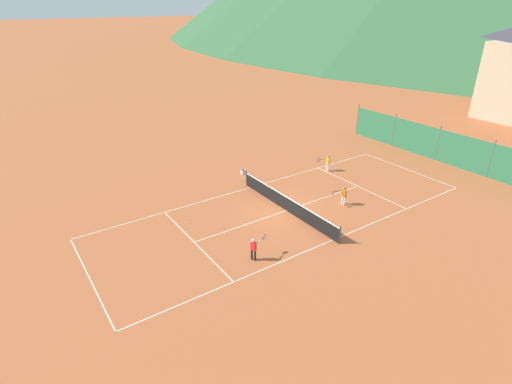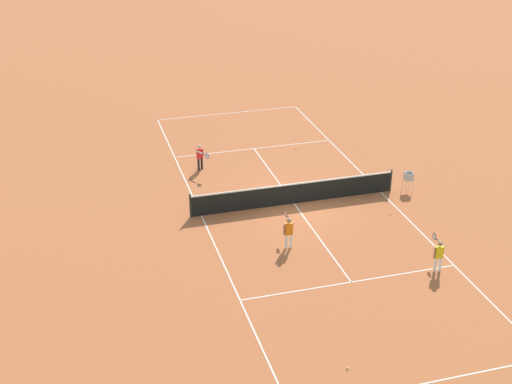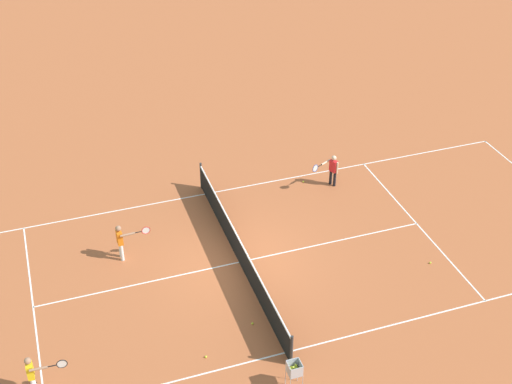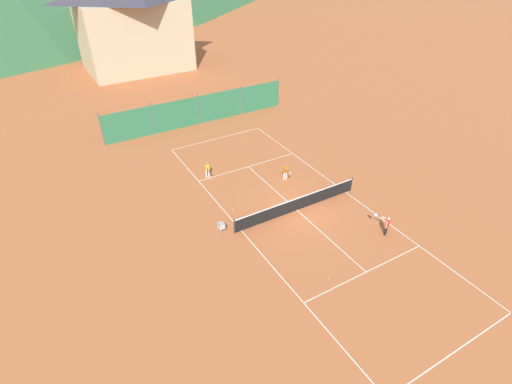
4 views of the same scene
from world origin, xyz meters
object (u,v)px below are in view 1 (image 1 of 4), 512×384
at_px(tennis_ball_service_box, 274,258).
at_px(ball_hopper, 244,173).
at_px(tennis_ball_mid_court, 279,183).
at_px(player_near_service, 343,194).
at_px(tennis_ball_alley_left, 419,181).
at_px(player_near_baseline, 254,247).
at_px(player_far_service, 327,162).
at_px(tennis_ball_near_corner, 189,223).
at_px(tennis_net, 287,203).
at_px(tennis_ball_by_net_left, 267,192).

height_order(tennis_ball_service_box, ball_hopper, ball_hopper).
distance_m(tennis_ball_mid_court, ball_hopper, 2.63).
xyz_separation_m(player_near_service, tennis_ball_alley_left, (0.52, 7.24, -0.72)).
height_order(player_near_baseline, tennis_ball_alley_left, player_near_baseline).
relative_size(player_far_service, tennis_ball_alley_left, 18.92).
bearing_deg(tennis_ball_near_corner, player_far_service, 95.86).
height_order(tennis_net, player_near_baseline, player_near_baseline).
xyz_separation_m(player_far_service, tennis_ball_service_box, (6.96, -10.23, -0.70)).
height_order(player_near_service, tennis_ball_alley_left, player_near_service).
bearing_deg(player_near_service, tennis_ball_mid_court, -164.69).
distance_m(player_near_baseline, ball_hopper, 9.72).
distance_m(tennis_ball_service_box, tennis_ball_alley_left, 14.50).
xyz_separation_m(player_far_service, tennis_ball_by_net_left, (0.53, -6.05, -0.70)).
distance_m(tennis_ball_service_box, tennis_ball_by_net_left, 7.67).
xyz_separation_m(player_near_baseline, ball_hopper, (-8.45, 4.81, -0.08)).
relative_size(player_near_baseline, tennis_ball_service_box, 19.03).
height_order(player_near_baseline, tennis_ball_mid_court, player_near_baseline).
xyz_separation_m(player_near_baseline, tennis_ball_mid_court, (-6.72, 6.70, -0.70)).
relative_size(tennis_ball_mid_court, tennis_ball_by_net_left, 1.00).
xyz_separation_m(player_near_baseline, tennis_ball_near_corner, (-5.19, -1.14, -0.70)).
height_order(player_near_service, ball_hopper, player_near_service).
distance_m(player_far_service, tennis_ball_mid_court, 4.50).
height_order(player_near_baseline, tennis_ball_near_corner, player_near_baseline).
distance_m(tennis_ball_by_net_left, tennis_ball_alley_left, 11.24).
bearing_deg(tennis_ball_service_box, tennis_ball_by_net_left, 146.95).
relative_size(player_far_service, tennis_ball_near_corner, 18.92).
bearing_deg(tennis_net, tennis_ball_by_net_left, 169.89).
distance_m(player_far_service, tennis_ball_near_corner, 12.36).
relative_size(tennis_ball_by_net_left, ball_hopper, 0.07).
distance_m(tennis_net, player_near_baseline, 5.58).
distance_m(tennis_ball_near_corner, tennis_ball_alley_left, 16.91).
bearing_deg(player_near_service, tennis_ball_alley_left, 85.86).
relative_size(player_far_service, tennis_ball_service_box, 18.92).
bearing_deg(tennis_ball_near_corner, tennis_ball_alley_left, 76.45).
relative_size(tennis_ball_near_corner, tennis_ball_service_box, 1.00).
height_order(player_far_service, ball_hopper, player_far_service).
distance_m(tennis_ball_mid_court, tennis_ball_service_box, 9.26).
distance_m(tennis_net, tennis_ball_service_box, 5.22).
bearing_deg(tennis_net, player_near_baseline, -55.54).
bearing_deg(player_far_service, tennis_ball_service_box, -55.78).
bearing_deg(tennis_net, player_far_service, 116.74).
bearing_deg(ball_hopper, tennis_ball_mid_court, 47.57).
height_order(tennis_ball_alley_left, ball_hopper, ball_hopper).
bearing_deg(tennis_ball_by_net_left, ball_hopper, -173.65).
bearing_deg(player_far_service, player_near_baseline, -59.93).
xyz_separation_m(player_near_service, tennis_ball_by_net_left, (-4.17, -2.97, -0.72)).
xyz_separation_m(player_near_baseline, player_near_service, (-1.75, 8.06, 0.02)).
height_order(player_far_service, tennis_ball_near_corner, player_far_service).
relative_size(player_near_baseline, player_near_service, 0.97).
height_order(tennis_net, tennis_ball_service_box, tennis_net).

